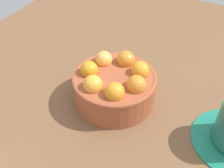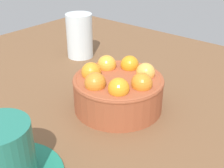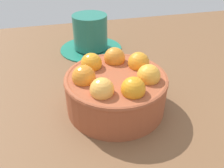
% 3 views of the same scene
% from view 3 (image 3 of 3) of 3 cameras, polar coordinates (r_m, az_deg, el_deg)
% --- Properties ---
extents(ground_plane, '(1.14, 0.93, 0.03)m').
position_cam_3_polar(ground_plane, '(0.43, 0.86, -7.05)').
color(ground_plane, brown).
extents(terracotta_bowl, '(0.17, 0.17, 0.09)m').
position_cam_3_polar(terracotta_bowl, '(0.40, 0.93, -0.87)').
color(terracotta_bowl, '#9E4C2D').
rests_on(terracotta_bowl, ground_plane).
extents(coffee_cup, '(0.16, 0.16, 0.09)m').
position_cam_3_polar(coffee_cup, '(0.62, -4.89, 11.75)').
color(coffee_cup, '#1C765D').
rests_on(coffee_cup, ground_plane).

